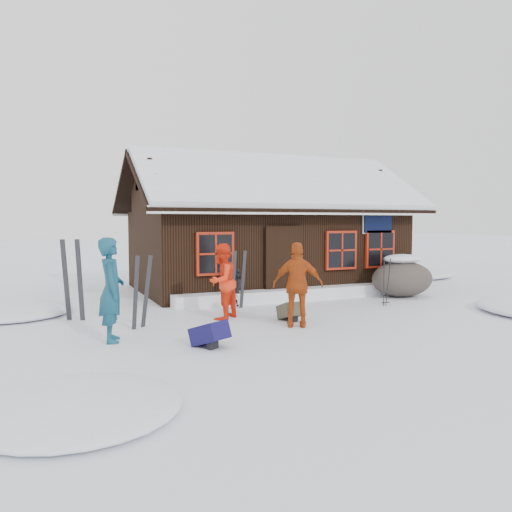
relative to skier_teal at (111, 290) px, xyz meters
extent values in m
plane|color=white|center=(4.16, 0.63, -0.95)|extent=(120.00, 120.00, 0.00)
cube|color=black|center=(5.66, 5.63, 0.30)|extent=(8.00, 5.00, 2.50)
cube|color=black|center=(5.66, 4.16, 2.40)|extent=(8.90, 3.14, 1.88)
cube|color=black|center=(5.66, 7.11, 2.40)|extent=(8.90, 3.14, 1.88)
cube|color=white|center=(5.66, 4.16, 2.54)|extent=(8.72, 3.07, 1.86)
cube|color=white|center=(5.66, 7.11, 2.54)|extent=(8.72, 3.07, 1.86)
cube|color=white|center=(5.66, 5.63, 3.27)|extent=(8.81, 0.22, 0.14)
cube|color=silver|center=(5.66, 2.68, 1.53)|extent=(8.90, 0.10, 0.20)
cube|color=black|center=(5.06, 3.08, 0.05)|extent=(1.00, 0.10, 2.00)
cube|color=black|center=(8.26, 3.05, 1.20)|extent=(1.00, 0.06, 0.60)
cube|color=maroon|center=(3.06, 3.07, 0.40)|extent=(1.04, 0.10, 1.14)
cube|color=black|center=(3.06, 3.03, 0.40)|extent=(0.90, 0.04, 1.00)
cube|color=maroon|center=(6.96, 3.07, 0.40)|extent=(1.04, 0.10, 1.14)
cube|color=black|center=(6.96, 3.03, 0.40)|extent=(0.90, 0.04, 1.00)
cube|color=maroon|center=(8.36, 3.07, 0.40)|extent=(1.04, 0.10, 1.14)
cube|color=black|center=(8.36, 3.03, 0.40)|extent=(0.90, 0.04, 1.00)
cube|color=white|center=(5.66, 2.88, -0.78)|extent=(7.60, 0.60, 0.35)
ellipsoid|color=white|center=(-1.84, 3.63, -0.95)|extent=(2.80, 2.80, 0.34)
ellipsoid|color=white|center=(-0.84, -3.37, -0.95)|extent=(2.40, 2.40, 0.29)
ellipsoid|color=white|center=(12.16, 6.63, -0.95)|extent=(4.00, 4.00, 0.48)
imported|color=navy|center=(0.00, 0.00, 0.00)|extent=(0.54, 0.75, 1.91)
imported|color=red|center=(2.56, 1.19, -0.10)|extent=(1.05, 1.02, 1.70)
imported|color=#AD4011|center=(3.70, -0.28, -0.07)|extent=(1.12, 0.87, 1.77)
imported|color=black|center=(3.50, 2.72, -0.47)|extent=(0.56, 0.55, 0.98)
ellipsoid|color=#4F463F|center=(8.51, 2.21, -0.44)|extent=(1.89, 1.42, 1.04)
ellipsoid|color=white|center=(8.51, 2.21, 0.02)|extent=(1.19, 0.86, 0.26)
cube|color=black|center=(0.60, 0.94, -0.23)|extent=(0.22, 0.19, 1.55)
cube|color=black|center=(0.84, 1.03, -0.23)|extent=(0.27, 0.07, 1.55)
cube|color=black|center=(-0.65, 2.44, -0.08)|extent=(0.22, 0.07, 1.86)
cube|color=black|center=(-0.37, 2.33, -0.08)|extent=(0.18, 0.14, 1.86)
cube|color=black|center=(3.29, 2.35, -0.25)|extent=(0.19, 0.07, 1.51)
cube|color=black|center=(3.54, 2.33, -0.25)|extent=(0.18, 0.09, 1.51)
cylinder|color=black|center=(7.01, 1.14, -0.35)|extent=(0.09, 0.11, 1.28)
cylinder|color=black|center=(7.15, 1.14, -0.35)|extent=(0.09, 0.11, 1.28)
cube|color=#141046|center=(1.51, -1.09, -0.79)|extent=(0.67, 0.73, 0.32)
cube|color=#41402E|center=(3.87, 0.38, -0.80)|extent=(0.42, 0.56, 0.30)
camera|label=1|loc=(-1.21, -9.30, 1.25)|focal=35.00mm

